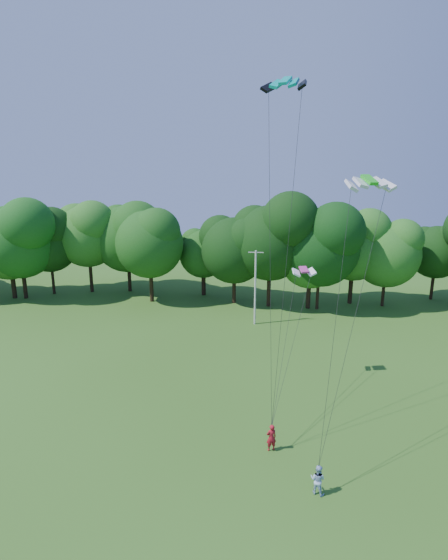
{
  "coord_description": "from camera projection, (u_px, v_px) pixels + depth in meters",
  "views": [
    {
      "loc": [
        1.79,
        -16.94,
        16.55
      ],
      "look_at": [
        -1.15,
        13.0,
        8.67
      ],
      "focal_mm": 28.0,
      "sensor_mm": 36.0,
      "label": 1
    }
  ],
  "objects": [
    {
      "name": "tree_back_center",
      "position": [
        321.0,
        234.0,
        49.79
      ],
      "size": [
        9.87,
        9.87,
        14.36
      ],
      "color": "#342714",
      "rests_on": "ground"
    },
    {
      "name": "kite_flyer_left",
      "position": [
        271.0,
        438.0,
        26.01
      ],
      "size": [
        0.73,
        0.6,
        1.71
      ],
      "primitive_type": "imported",
      "rotation": [
        0.0,
        0.0,
        3.5
      ],
      "color": "#AD1623",
      "rests_on": "ground"
    },
    {
      "name": "kite_pink",
      "position": [
        304.0,
        270.0,
        32.79
      ],
      "size": [
        1.89,
        1.21,
        0.39
      ],
      "rotation": [
        0.0,
        0.0,
        0.23
      ],
      "color": "#C93794",
      "rests_on": "ground"
    },
    {
      "name": "tree_back_west",
      "position": [
        18.0,
        228.0,
        54.06
      ],
      "size": [
        9.99,
        9.99,
        14.52
      ],
      "color": "#382516",
      "rests_on": "ground"
    },
    {
      "name": "ground",
      "position": [
        221.0,
        526.0,
        20.67
      ],
      "size": [
        160.0,
        160.0,
        0.0
      ],
      "primitive_type": "plane",
      "color": "#325B18",
      "rests_on": "ground"
    },
    {
      "name": "kite_green",
      "position": [
        369.0,
        180.0,
        24.33
      ],
      "size": [
        2.9,
        1.92,
        0.58
      ],
      "rotation": [
        0.0,
        0.0,
        0.3
      ],
      "color": "green",
      "rests_on": "ground"
    },
    {
      "name": "kite_flyer_right",
      "position": [
        318.0,
        479.0,
        22.58
      ],
      "size": [
        0.99,
        0.91,
        1.64
      ],
      "primitive_type": "imported",
      "rotation": [
        0.0,
        0.0,
        2.68
      ],
      "color": "#A7C2E8",
      "rests_on": "ground"
    },
    {
      "name": "utility_pole",
      "position": [
        255.0,
        287.0,
        46.11
      ],
      "size": [
        1.62,
        0.2,
        8.07
      ],
      "rotation": [
        0.0,
        0.0,
        -0.02
      ],
      "color": "beige",
      "rests_on": "ground"
    },
    {
      "name": "kite_teal",
      "position": [
        285.0,
        81.0,
        25.07
      ],
      "size": [
        2.74,
        1.89,
        0.64
      ],
      "rotation": [
        0.0,
        0.0,
        -0.35
      ],
      "color": "#05A297",
      "rests_on": "ground"
    }
  ]
}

